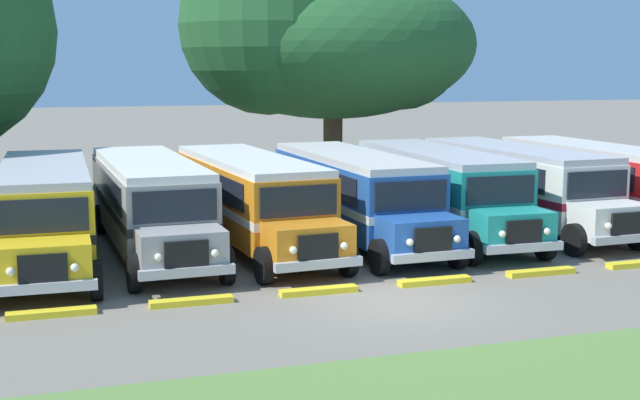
{
  "coord_description": "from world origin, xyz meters",
  "views": [
    {
      "loc": [
        -8.04,
        -18.63,
        5.61
      ],
      "look_at": [
        0.0,
        6.03,
        1.6
      ],
      "focal_mm": 48.1,
      "sensor_mm": 36.0,
      "label": 1
    }
  ],
  "objects_px": {
    "parked_bus_slot_2": "(150,200)",
    "broad_shade_tree": "(324,40)",
    "parked_bus_slot_4": "(354,192)",
    "parked_bus_slot_3": "(251,196)",
    "parked_bus_slot_1": "(45,208)",
    "parked_bus_slot_6": "(518,182)",
    "parked_bus_slot_7": "(600,180)",
    "parked_bus_slot_5": "(439,187)"
  },
  "relations": [
    {
      "from": "broad_shade_tree",
      "to": "parked_bus_slot_7",
      "type": "bearing_deg",
      "value": -65.46
    },
    {
      "from": "parked_bus_slot_2",
      "to": "parked_bus_slot_4",
      "type": "relative_size",
      "value": 1.0
    },
    {
      "from": "parked_bus_slot_1",
      "to": "parked_bus_slot_2",
      "type": "height_order",
      "value": "same"
    },
    {
      "from": "parked_bus_slot_4",
      "to": "parked_bus_slot_5",
      "type": "height_order",
      "value": "same"
    },
    {
      "from": "parked_bus_slot_3",
      "to": "parked_bus_slot_5",
      "type": "distance_m",
      "value": 6.64
    },
    {
      "from": "parked_bus_slot_1",
      "to": "parked_bus_slot_5",
      "type": "distance_m",
      "value": 12.88
    },
    {
      "from": "parked_bus_slot_2",
      "to": "parked_bus_slot_5",
      "type": "height_order",
      "value": "same"
    },
    {
      "from": "parked_bus_slot_1",
      "to": "parked_bus_slot_3",
      "type": "height_order",
      "value": "same"
    },
    {
      "from": "parked_bus_slot_7",
      "to": "broad_shade_tree",
      "type": "xyz_separation_m",
      "value": [
        -6.14,
        13.45,
        5.34
      ]
    },
    {
      "from": "parked_bus_slot_5",
      "to": "broad_shade_tree",
      "type": "distance_m",
      "value": 14.27
    },
    {
      "from": "parked_bus_slot_3",
      "to": "parked_bus_slot_4",
      "type": "xyz_separation_m",
      "value": [
        3.48,
        -0.04,
        0.0
      ]
    },
    {
      "from": "parked_bus_slot_4",
      "to": "broad_shade_tree",
      "type": "relative_size",
      "value": 0.72
    },
    {
      "from": "parked_bus_slot_2",
      "to": "parked_bus_slot_6",
      "type": "height_order",
      "value": "same"
    },
    {
      "from": "parked_bus_slot_3",
      "to": "broad_shade_tree",
      "type": "xyz_separation_m",
      "value": [
        6.85,
        13.4,
        5.34
      ]
    },
    {
      "from": "parked_bus_slot_3",
      "to": "parked_bus_slot_5",
      "type": "height_order",
      "value": "same"
    },
    {
      "from": "parked_bus_slot_1",
      "to": "parked_bus_slot_2",
      "type": "bearing_deg",
      "value": 100.36
    },
    {
      "from": "parked_bus_slot_1",
      "to": "broad_shade_tree",
      "type": "bearing_deg",
      "value": 137.45
    },
    {
      "from": "parked_bus_slot_3",
      "to": "parked_bus_slot_4",
      "type": "relative_size",
      "value": 1.01
    },
    {
      "from": "parked_bus_slot_4",
      "to": "parked_bus_slot_5",
      "type": "bearing_deg",
      "value": 92.69
    },
    {
      "from": "parked_bus_slot_2",
      "to": "broad_shade_tree",
      "type": "relative_size",
      "value": 0.73
    },
    {
      "from": "parked_bus_slot_2",
      "to": "parked_bus_slot_7",
      "type": "bearing_deg",
      "value": 87.34
    },
    {
      "from": "parked_bus_slot_3",
      "to": "broad_shade_tree",
      "type": "relative_size",
      "value": 0.73
    },
    {
      "from": "parked_bus_slot_6",
      "to": "broad_shade_tree",
      "type": "height_order",
      "value": "broad_shade_tree"
    },
    {
      "from": "parked_bus_slot_1",
      "to": "parked_bus_slot_3",
      "type": "distance_m",
      "value": 6.24
    },
    {
      "from": "parked_bus_slot_3",
      "to": "parked_bus_slot_7",
      "type": "relative_size",
      "value": 1.01
    },
    {
      "from": "parked_bus_slot_2",
      "to": "parked_bus_slot_6",
      "type": "relative_size",
      "value": 1.0
    },
    {
      "from": "parked_bus_slot_2",
      "to": "parked_bus_slot_4",
      "type": "xyz_separation_m",
      "value": [
        6.62,
        -0.24,
        0.0
      ]
    },
    {
      "from": "parked_bus_slot_1",
      "to": "parked_bus_slot_6",
      "type": "xyz_separation_m",
      "value": [
        16.06,
        0.64,
        0.0
      ]
    },
    {
      "from": "parked_bus_slot_2",
      "to": "parked_bus_slot_6",
      "type": "xyz_separation_m",
      "value": [
        12.97,
        0.14,
        0.0
      ]
    },
    {
      "from": "parked_bus_slot_4",
      "to": "parked_bus_slot_5",
      "type": "distance_m",
      "value": 3.17
    },
    {
      "from": "parked_bus_slot_2",
      "to": "parked_bus_slot_3",
      "type": "height_order",
      "value": "same"
    },
    {
      "from": "parked_bus_slot_4",
      "to": "broad_shade_tree",
      "type": "bearing_deg",
      "value": 164.76
    },
    {
      "from": "parked_bus_slot_6",
      "to": "parked_bus_slot_7",
      "type": "distance_m",
      "value": 3.19
    },
    {
      "from": "broad_shade_tree",
      "to": "parked_bus_slot_4",
      "type": "bearing_deg",
      "value": -104.08
    },
    {
      "from": "parked_bus_slot_5",
      "to": "parked_bus_slot_3",
      "type": "bearing_deg",
      "value": -87.09
    },
    {
      "from": "parked_bus_slot_2",
      "to": "parked_bus_slot_3",
      "type": "relative_size",
      "value": 1.0
    },
    {
      "from": "parked_bus_slot_3",
      "to": "parked_bus_slot_4",
      "type": "distance_m",
      "value": 3.48
    },
    {
      "from": "parked_bus_slot_7",
      "to": "broad_shade_tree",
      "type": "height_order",
      "value": "broad_shade_tree"
    },
    {
      "from": "parked_bus_slot_6",
      "to": "parked_bus_slot_7",
      "type": "xyz_separation_m",
      "value": [
        3.16,
        -0.39,
        0.0
      ]
    },
    {
      "from": "parked_bus_slot_4",
      "to": "broad_shade_tree",
      "type": "distance_m",
      "value": 14.85
    },
    {
      "from": "parked_bus_slot_1",
      "to": "parked_bus_slot_6",
      "type": "relative_size",
      "value": 1.0
    },
    {
      "from": "parked_bus_slot_1",
      "to": "parked_bus_slot_7",
      "type": "height_order",
      "value": "same"
    }
  ]
}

